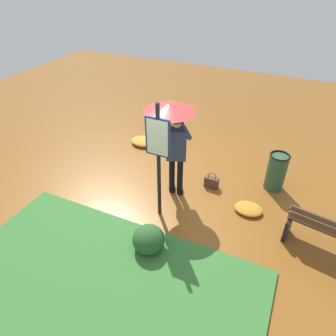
% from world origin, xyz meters
% --- Properties ---
extents(ground_plane, '(18.00, 18.00, 0.00)m').
position_xyz_m(ground_plane, '(0.00, 0.00, 0.00)').
color(ground_plane, brown).
extents(grass_verge, '(4.80, 4.00, 0.05)m').
position_xyz_m(grass_verge, '(-0.17, 3.08, 0.03)').
color(grass_verge, '#387533').
rests_on(grass_verge, ground_plane).
extents(person_with_umbrella, '(0.96, 0.96, 2.04)m').
position_xyz_m(person_with_umbrella, '(-0.21, -0.11, 1.55)').
color(person_with_umbrella, black).
rests_on(person_with_umbrella, ground_plane).
extents(info_sign_post, '(0.44, 0.07, 2.30)m').
position_xyz_m(info_sign_post, '(-0.26, 0.61, 1.44)').
color(info_sign_post, black).
rests_on(info_sign_post, ground_plane).
extents(handbag, '(0.31, 0.16, 0.37)m').
position_xyz_m(handbag, '(-0.92, -0.61, 0.13)').
color(handbag, '#4C3323').
rests_on(handbag, ground_plane).
extents(park_bench, '(1.41, 0.62, 0.75)m').
position_xyz_m(park_bench, '(-3.22, 0.24, 0.40)').
color(park_bench, black).
rests_on(park_bench, ground_plane).
extents(trash_bin, '(0.42, 0.42, 0.83)m').
position_xyz_m(trash_bin, '(-2.14, -1.14, 0.42)').
color(trash_bin, '#2D5138').
rests_on(trash_bin, ground_plane).
extents(shrub_cluster, '(0.60, 0.54, 0.49)m').
position_xyz_m(shrub_cluster, '(-0.45, 1.48, 0.23)').
color(shrub_cluster, '#285628').
rests_on(shrub_cluster, ground_plane).
extents(leaf_pile_near_person, '(0.55, 0.44, 0.12)m').
position_xyz_m(leaf_pile_near_person, '(-1.82, -0.17, 0.06)').
color(leaf_pile_near_person, '#C68428').
rests_on(leaf_pile_near_person, ground_plane).
extents(leaf_pile_by_bench, '(0.68, 0.55, 0.15)m').
position_xyz_m(leaf_pile_by_bench, '(1.29, -1.63, 0.08)').
color(leaf_pile_by_bench, gold).
rests_on(leaf_pile_by_bench, ground_plane).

